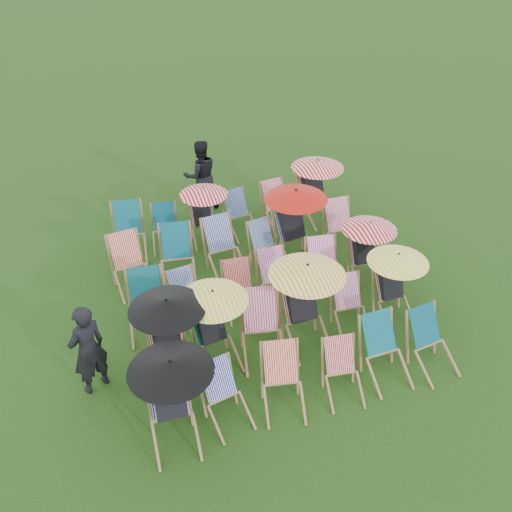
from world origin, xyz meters
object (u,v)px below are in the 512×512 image
object	(u,v)px
deckchair_0	(172,401)
person_rear	(201,175)
deckchair_29	(317,189)
person_left	(88,350)
deckchair_5	(433,344)

from	to	relation	value
deckchair_0	person_rear	world-z (taller)	person_rear
deckchair_0	deckchair_29	xyz separation A→B (m)	(4.18, 4.68, -0.01)
person_left	person_rear	world-z (taller)	person_rear
deckchair_29	person_left	distance (m)	6.15
deckchair_0	person_left	xyz separation A→B (m)	(-0.94, 1.27, 0.07)
deckchair_29	person_rear	bearing A→B (deg)	141.18
deckchair_29	person_left	world-z (taller)	person_left
deckchair_5	person_rear	xyz separation A→B (m)	(-2.09, 5.94, 0.35)
deckchair_0	deckchair_5	distance (m)	4.05
deckchair_5	person_rear	size ratio (longest dim) A/B	0.57
deckchair_29	person_rear	size ratio (longest dim) A/B	0.83
deckchair_29	deckchair_0	bearing A→B (deg)	-141.15
deckchair_29	person_left	size ratio (longest dim) A/B	0.86
person_left	deckchair_5	bearing A→B (deg)	137.70
deckchair_0	deckchair_29	distance (m)	6.27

